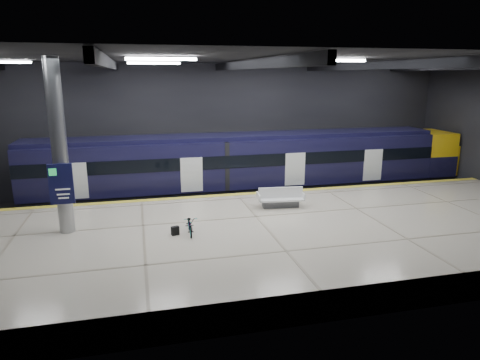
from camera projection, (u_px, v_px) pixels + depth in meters
name	position (u px, v px, depth m)	size (l,w,h in m)	color
ground	(251.00, 232.00, 20.48)	(30.00, 30.00, 0.00)	black
room_shell	(251.00, 111.00, 19.11)	(30.10, 16.10, 8.05)	black
platform	(266.00, 240.00, 17.99)	(30.00, 11.00, 1.10)	beige
safety_strip	(237.00, 194.00, 22.81)	(30.00, 0.40, 0.01)	yellow
rails	(227.00, 199.00, 25.65)	(30.00, 1.52, 0.16)	gray
train	(268.00, 164.00, 25.75)	(29.40, 2.84, 3.79)	black
bench	(280.00, 200.00, 20.59)	(2.31, 1.16, 0.98)	#595B60
bicycle	(190.00, 224.00, 17.10)	(0.51, 1.47, 0.77)	#99999E
pannier_bag	(175.00, 231.00, 17.01)	(0.30, 0.18, 0.35)	black
info_column	(59.00, 150.00, 16.61)	(0.90, 0.78, 6.90)	#9EA0A5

